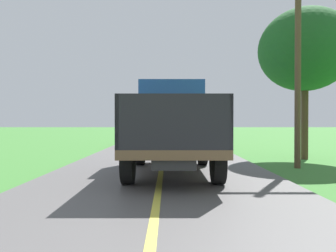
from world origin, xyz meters
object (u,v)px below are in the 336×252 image
banana_truck_near (172,123)px  utility_pole_roadside (297,62)px  banana_truck_far (167,123)px  roadside_tree_mid_right (304,50)px

banana_truck_near → utility_pole_roadside: 4.71m
banana_truck_far → roadside_tree_mid_right: roadside_tree_mid_right is taller
utility_pole_roadside → banana_truck_far: bearing=110.9°
banana_truck_near → utility_pole_roadside: utility_pole_roadside is taller
banana_truck_far → roadside_tree_mid_right: (5.64, -8.75, 3.03)m
banana_truck_near → banana_truck_far: size_ratio=1.00×
roadside_tree_mid_right → utility_pole_roadside: bearing=-117.2°
banana_truck_far → roadside_tree_mid_right: bearing=-57.2°
banana_truck_far → roadside_tree_mid_right: size_ratio=0.94×
utility_pole_roadside → roadside_tree_mid_right: utility_pole_roadside is taller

